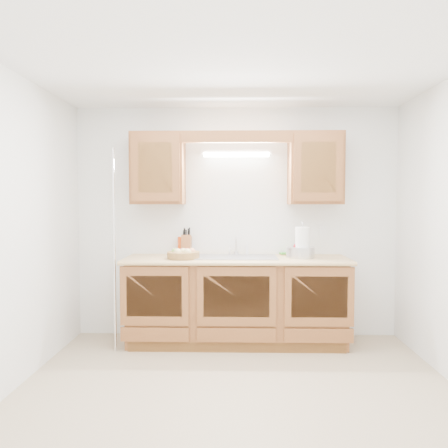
{
  "coord_description": "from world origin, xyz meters",
  "views": [
    {
      "loc": [
        -0.02,
        -3.3,
        1.48
      ],
      "look_at": [
        -0.12,
        0.85,
        1.27
      ],
      "focal_mm": 35.0,
      "sensor_mm": 36.0,
      "label": 1
    }
  ],
  "objects_px": {
    "knife_block": "(186,245)",
    "paper_towel": "(302,243)",
    "fruit_basket": "(183,254)",
    "apple_bowl": "(301,251)"
  },
  "relations": [
    {
      "from": "knife_block",
      "to": "apple_bowl",
      "type": "xyz_separation_m",
      "value": [
        1.2,
        -0.19,
        -0.04
      ]
    },
    {
      "from": "fruit_basket",
      "to": "knife_block",
      "type": "xyz_separation_m",
      "value": [
        0.0,
        0.28,
        0.06
      ]
    },
    {
      "from": "fruit_basket",
      "to": "paper_towel",
      "type": "relative_size",
      "value": 1.16
    },
    {
      "from": "fruit_basket",
      "to": "paper_towel",
      "type": "distance_m",
      "value": 1.23
    },
    {
      "from": "fruit_basket",
      "to": "paper_towel",
      "type": "xyz_separation_m",
      "value": [
        1.22,
        0.07,
        0.11
      ]
    },
    {
      "from": "fruit_basket",
      "to": "knife_block",
      "type": "distance_m",
      "value": 0.29
    },
    {
      "from": "knife_block",
      "to": "paper_towel",
      "type": "distance_m",
      "value": 1.24
    },
    {
      "from": "paper_towel",
      "to": "apple_bowl",
      "type": "height_order",
      "value": "paper_towel"
    },
    {
      "from": "knife_block",
      "to": "paper_towel",
      "type": "relative_size",
      "value": 0.82
    },
    {
      "from": "paper_towel",
      "to": "fruit_basket",
      "type": "bearing_deg",
      "value": -176.55
    }
  ]
}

